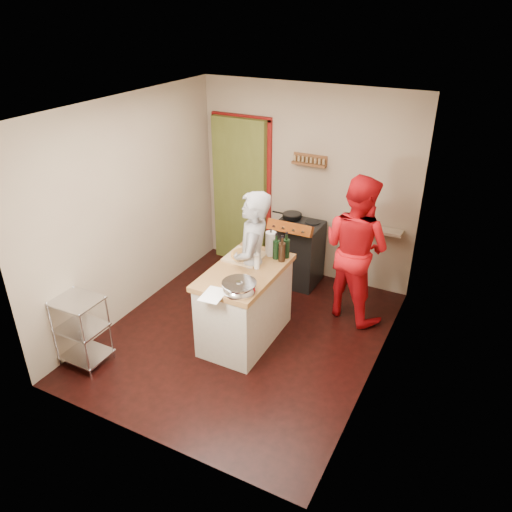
# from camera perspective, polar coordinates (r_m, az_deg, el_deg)

# --- Properties ---
(floor) EXTENTS (3.50, 3.50, 0.00)m
(floor) POSITION_cam_1_polar(r_m,az_deg,el_deg) (5.91, -1.39, -8.96)
(floor) COLOR black
(floor) RESTS_ON ground
(back_wall) EXTENTS (3.00, 0.44, 2.60)m
(back_wall) POSITION_cam_1_polar(r_m,az_deg,el_deg) (7.04, 0.87, 7.75)
(back_wall) COLOR tan
(back_wall) RESTS_ON ground
(left_wall) EXTENTS (0.04, 3.50, 2.60)m
(left_wall) POSITION_cam_1_polar(r_m,az_deg,el_deg) (6.05, -14.15, 5.21)
(left_wall) COLOR tan
(left_wall) RESTS_ON ground
(right_wall) EXTENTS (0.04, 3.50, 2.60)m
(right_wall) POSITION_cam_1_polar(r_m,az_deg,el_deg) (4.78, 14.45, -1.03)
(right_wall) COLOR tan
(right_wall) RESTS_ON ground
(ceiling) EXTENTS (3.00, 3.50, 0.02)m
(ceiling) POSITION_cam_1_polar(r_m,az_deg,el_deg) (4.84, -1.75, 16.74)
(ceiling) COLOR white
(ceiling) RESTS_ON back_wall
(stove) EXTENTS (0.60, 0.63, 1.00)m
(stove) POSITION_cam_1_polar(r_m,az_deg,el_deg) (6.76, 4.70, 0.44)
(stove) COLOR black
(stove) RESTS_ON ground
(wire_shelving) EXTENTS (0.48, 0.40, 0.80)m
(wire_shelving) POSITION_cam_1_polar(r_m,az_deg,el_deg) (5.57, -19.34, -7.78)
(wire_shelving) COLOR silver
(wire_shelving) RESTS_ON ground
(island) EXTENTS (0.70, 1.35, 1.21)m
(island) POSITION_cam_1_polar(r_m,az_deg,el_deg) (5.60, -1.21, -5.35)
(island) COLOR beige
(island) RESTS_ON ground
(person_stripe) EXTENTS (0.60, 0.73, 1.72)m
(person_stripe) POSITION_cam_1_polar(r_m,az_deg,el_deg) (5.55, -0.42, -1.03)
(person_stripe) COLOR silver
(person_stripe) RESTS_ON ground
(person_red) EXTENTS (1.05, 0.94, 1.79)m
(person_red) POSITION_cam_1_polar(r_m,az_deg,el_deg) (5.96, 11.35, 0.87)
(person_red) COLOR red
(person_red) RESTS_ON ground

